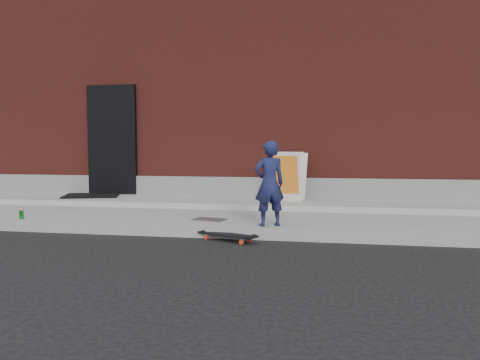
% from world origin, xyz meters
% --- Properties ---
extents(ground, '(80.00, 80.00, 0.00)m').
position_xyz_m(ground, '(0.00, 0.00, 0.00)').
color(ground, black).
rests_on(ground, ground).
extents(sidewalk, '(20.00, 3.00, 0.15)m').
position_xyz_m(sidewalk, '(0.00, 1.50, 0.07)').
color(sidewalk, gray).
rests_on(sidewalk, ground).
extents(apron, '(20.00, 1.20, 0.10)m').
position_xyz_m(apron, '(0.00, 2.40, 0.20)').
color(apron, gray).
rests_on(apron, sidewalk).
extents(building, '(20.00, 8.10, 5.00)m').
position_xyz_m(building, '(-0.00, 6.99, 2.50)').
color(building, maroon).
rests_on(building, ground).
extents(child, '(0.51, 0.44, 1.19)m').
position_xyz_m(child, '(1.00, 0.29, 0.75)').
color(child, '#181C43').
rests_on(child, sidewalk).
extents(skateboard, '(0.85, 0.54, 0.09)m').
position_xyz_m(skateboard, '(0.49, -0.12, 0.08)').
color(skateboard, red).
rests_on(skateboard, ground).
extents(pizza_sign, '(0.66, 0.74, 0.91)m').
position_xyz_m(pizza_sign, '(1.10, 2.58, 0.71)').
color(pizza_sign, silver).
rests_on(pizza_sign, apron).
extents(soda_can, '(0.09, 0.09, 0.13)m').
position_xyz_m(soda_can, '(-2.80, 0.21, 0.21)').
color(soda_can, '#1C8D25').
rests_on(soda_can, sidewalk).
extents(doormat, '(1.29, 1.16, 0.03)m').
position_xyz_m(doormat, '(-2.90, 2.60, 0.27)').
color(doormat, black).
rests_on(doormat, apron).
extents(utility_plate, '(0.53, 0.40, 0.01)m').
position_xyz_m(utility_plate, '(0.05, 0.65, 0.16)').
color(utility_plate, '#58585D').
rests_on(utility_plate, sidewalk).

